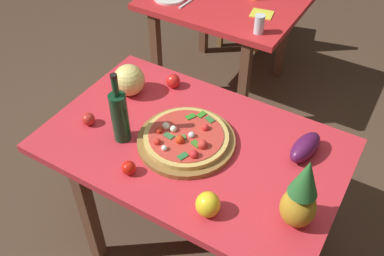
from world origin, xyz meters
name	(u,v)px	position (x,y,z in m)	size (l,w,h in m)	color
ground_plane	(193,233)	(0.00, 0.00, 0.00)	(10.00, 10.00, 0.00)	#4C3828
display_table	(193,156)	(0.00, 0.00, 0.64)	(1.33, 0.84, 0.73)	brown
background_table	(224,13)	(-0.52, 1.30, 0.62)	(1.05, 0.80, 0.73)	brown
pizza_board	(186,141)	(-0.03, -0.02, 0.74)	(0.44, 0.44, 0.03)	olive
pizza	(186,137)	(-0.03, -0.02, 0.77)	(0.38, 0.38, 0.06)	tan
wine_bottle	(120,116)	(-0.29, -0.14, 0.86)	(0.08, 0.08, 0.35)	#11371F
pineapple_left	(301,197)	(0.54, -0.16, 0.87)	(0.13, 0.13, 0.33)	#B68723
melon	(129,80)	(-0.46, 0.15, 0.81)	(0.16, 0.16, 0.16)	#DECE70
bell_pepper	(208,205)	(0.24, -0.29, 0.77)	(0.10, 0.10, 0.10)	yellow
eggplant	(305,147)	(0.45, 0.18, 0.77)	(0.20, 0.09, 0.09)	#4E1544
tomato_beside_pepper	(173,81)	(-0.30, 0.30, 0.76)	(0.07, 0.07, 0.07)	red
tomato_by_bottle	(88,119)	(-0.48, -0.14, 0.76)	(0.06, 0.06, 0.06)	red
tomato_at_corner	(129,168)	(-0.14, -0.29, 0.76)	(0.06, 0.06, 0.06)	red
drinking_glass_water	(259,24)	(-0.14, 1.01, 0.78)	(0.06, 0.06, 0.12)	silver
knife_utensil	(187,3)	(-0.71, 1.12, 0.73)	(0.02, 0.18, 0.01)	silver
napkin_folded	(262,14)	(-0.22, 1.24, 0.73)	(0.14, 0.12, 0.01)	yellow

